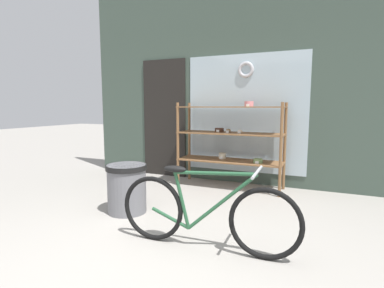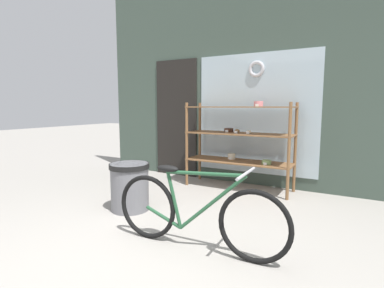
{
  "view_description": "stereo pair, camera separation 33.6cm",
  "coord_description": "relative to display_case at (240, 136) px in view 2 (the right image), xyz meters",
  "views": [
    {
      "loc": [
        1.37,
        -1.88,
        1.27
      ],
      "look_at": [
        0.03,
        1.18,
        0.85
      ],
      "focal_mm": 28.0,
      "sensor_mm": 36.0,
      "label": 1
    },
    {
      "loc": [
        1.67,
        -1.73,
        1.27
      ],
      "look_at": [
        0.03,
        1.18,
        0.85
      ],
      "focal_mm": 28.0,
      "sensor_mm": 36.0,
      "label": 2
    }
  ],
  "objects": [
    {
      "name": "ground_plane",
      "position": [
        -0.06,
        -2.6,
        -0.81
      ],
      "size": [
        30.0,
        30.0,
        0.0
      ],
      "primitive_type": "plane",
      "color": "gray"
    },
    {
      "name": "storefront_facade",
      "position": [
        -0.09,
        0.37,
        1.01
      ],
      "size": [
        5.42,
        0.13,
        3.75
      ],
      "color": "#3D4C42",
      "rests_on": "ground_plane"
    },
    {
      "name": "display_case",
      "position": [
        0.0,
        0.0,
        0.0
      ],
      "size": [
        1.64,
        0.49,
        1.35
      ],
      "color": "brown",
      "rests_on": "ground_plane"
    },
    {
      "name": "bicycle",
      "position": [
        0.38,
        -2.1,
        -0.48
      ],
      "size": [
        1.67,
        0.46,
        0.75
      ],
      "rotation": [
        0.0,
        0.0,
        0.04
      ],
      "color": "black",
      "rests_on": "ground_plane"
    },
    {
      "name": "trash_bin",
      "position": [
        -0.82,
        -1.59,
        -0.5
      ],
      "size": [
        0.49,
        0.49,
        0.58
      ],
      "color": "slate",
      "rests_on": "ground_plane"
    }
  ]
}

